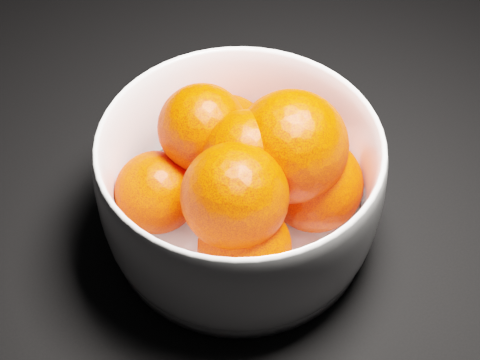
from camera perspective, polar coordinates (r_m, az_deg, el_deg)
name	(u,v)px	position (r m, az deg, el deg)	size (l,w,h in m)	color
ground	(302,148)	(0.72, 5.28, 2.72)	(3.00, 3.00, 0.00)	black
bowl	(240,184)	(0.60, 0.00, -0.39)	(0.25, 0.25, 0.12)	white
orange_pile	(248,171)	(0.59, 0.70, 0.79)	(0.21, 0.20, 0.14)	#F02600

